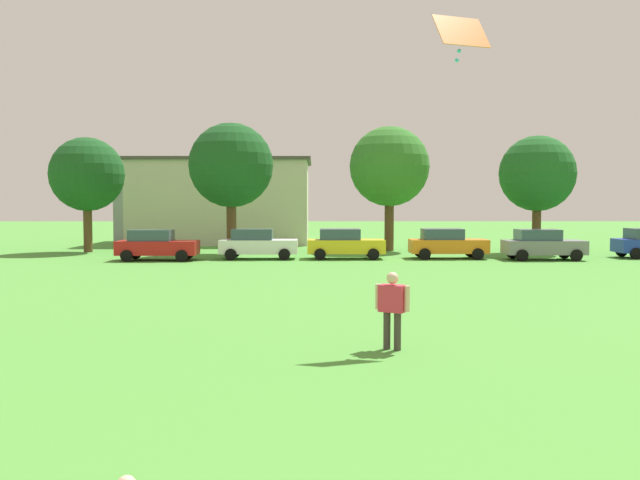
{
  "coord_description": "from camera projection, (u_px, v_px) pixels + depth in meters",
  "views": [
    {
      "loc": [
        -0.56,
        -0.68,
        3.21
      ],
      "look_at": [
        -0.48,
        11.27,
        2.53
      ],
      "focal_mm": 38.36,
      "sensor_mm": 36.0,
      "label": 1
    }
  ],
  "objects": [
    {
      "name": "ground_plane",
      "position": [
        328.0,
        273.0,
        30.81
      ],
      "size": [
        160.0,
        160.0,
        0.0
      ],
      "primitive_type": "plane",
      "color": "#4C9338"
    },
    {
      "name": "adult_bystander",
      "position": [
        392.0,
        304.0,
        14.72
      ],
      "size": [
        0.71,
        0.54,
        1.69
      ],
      "rotation": [
        0.0,
        0.0,
        5.76
      ],
      "color": "#3F3833",
      "rests_on": "ground"
    },
    {
      "name": "kite",
      "position": [
        461.0,
        33.0,
        16.42
      ],
      "size": [
        1.43,
        1.0,
        1.15
      ],
      "color": "orange"
    },
    {
      "name": "parked_car_red_0",
      "position": [
        156.0,
        245.0,
        37.13
      ],
      "size": [
        4.3,
        2.02,
        1.68
      ],
      "color": "red",
      "rests_on": "ground"
    },
    {
      "name": "parked_car_white_1",
      "position": [
        257.0,
        244.0,
        38.1
      ],
      "size": [
        4.3,
        2.02,
        1.68
      ],
      "color": "white",
      "rests_on": "ground"
    },
    {
      "name": "parked_car_yellow_2",
      "position": [
        344.0,
        244.0,
        38.2
      ],
      "size": [
        4.3,
        2.02,
        1.68
      ],
      "color": "yellow",
      "rests_on": "ground"
    },
    {
      "name": "parked_car_orange_3",
      "position": [
        447.0,
        243.0,
        38.39
      ],
      "size": [
        4.3,
        2.02,
        1.68
      ],
      "color": "orange",
      "rests_on": "ground"
    },
    {
      "name": "parked_car_gray_4",
      "position": [
        542.0,
        244.0,
        37.47
      ],
      "size": [
        4.3,
        2.02,
        1.68
      ],
      "color": "slate",
      "rests_on": "ground"
    },
    {
      "name": "tree_far_left",
      "position": [
        87.0,
        175.0,
        43.02
      ],
      "size": [
        4.65,
        4.65,
        7.25
      ],
      "color": "brown",
      "rests_on": "ground"
    },
    {
      "name": "tree_left",
      "position": [
        231.0,
        166.0,
        41.2
      ],
      "size": [
        5.1,
        5.1,
        7.95
      ],
      "color": "brown",
      "rests_on": "ground"
    },
    {
      "name": "tree_center",
      "position": [
        389.0,
        167.0,
        44.19
      ],
      "size": [
        5.18,
        5.18,
        8.07
      ],
      "color": "brown",
      "rests_on": "ground"
    },
    {
      "name": "tree_right",
      "position": [
        537.0,
        174.0,
        42.14
      ],
      "size": [
        4.67,
        4.67,
        7.27
      ],
      "color": "brown",
      "rests_on": "ground"
    },
    {
      "name": "house_left",
      "position": [
        223.0,
        201.0,
        53.1
      ],
      "size": [
        13.67,
        9.06,
        6.44
      ],
      "color": "beige",
      "rests_on": "ground"
    },
    {
      "name": "house_right",
      "position": [
        208.0,
        208.0,
        53.12
      ],
      "size": [
        12.9,
        8.59,
        5.36
      ],
      "color": "#9999A3",
      "rests_on": "ground"
    }
  ]
}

